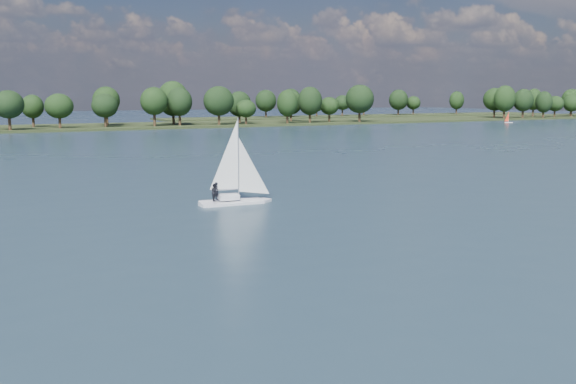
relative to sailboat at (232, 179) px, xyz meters
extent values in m
plane|color=#233342|center=(6.72, 50.34, -2.55)|extent=(700.00, 700.00, 0.00)
cube|color=black|center=(6.72, 162.34, -2.55)|extent=(660.00, 40.00, 1.50)
cube|color=black|center=(166.72, 210.34, -2.55)|extent=(220.00, 30.00, 1.40)
cube|color=white|center=(0.10, 0.01, -2.55)|extent=(7.04, 2.33, 0.82)
cube|color=white|center=(0.10, 0.01, -1.73)|extent=(2.11, 1.34, 0.51)
cylinder|color=silver|center=(0.10, 0.01, 2.10)|extent=(0.12, 0.12, 8.17)
imported|color=black|center=(-1.52, 0.39, -1.12)|extent=(0.43, 0.65, 1.76)
imported|color=black|center=(-2.02, -0.37, -1.12)|extent=(0.81, 0.97, 1.76)
cube|color=silver|center=(173.87, 126.02, -2.55)|extent=(3.04, 2.81, 0.48)
cylinder|color=silver|center=(173.87, 126.02, -0.16)|extent=(0.09, 0.09, 4.26)
camera|label=1|loc=(-25.23, -59.13, 8.43)|focal=40.00mm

